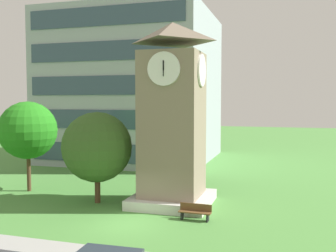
{
  "coord_description": "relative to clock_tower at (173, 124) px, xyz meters",
  "views": [
    {
      "loc": [
        7.96,
        -18.92,
        6.59
      ],
      "look_at": [
        0.6,
        5.46,
        4.91
      ],
      "focal_mm": 41.55,
      "sensor_mm": 36.0,
      "label": 1
    }
  ],
  "objects": [
    {
      "name": "ground_plane",
      "position": [
        -1.21,
        -4.45,
        -5.13
      ],
      "size": [
        160.0,
        160.0,
        0.0
      ],
      "primitive_type": "plane",
      "color": "#4C893D"
    },
    {
      "name": "office_building",
      "position": [
        -9.53,
        17.61,
        2.87
      ],
      "size": [
        17.07,
        15.57,
        16.0
      ],
      "color": "#9EA8B2",
      "rests_on": "ground"
    },
    {
      "name": "clock_tower",
      "position": [
        0.0,
        0.0,
        0.0
      ],
      "size": [
        4.83,
        4.83,
        11.41
      ],
      "color": "gray",
      "rests_on": "ground"
    },
    {
      "name": "park_bench",
      "position": [
        2.11,
        -2.8,
        -4.67
      ],
      "size": [
        1.81,
        0.53,
        0.88
      ],
      "color": "brown",
      "rests_on": "ground"
    },
    {
      "name": "tree_by_building",
      "position": [
        -10.99,
        0.42,
        -0.7
      ],
      "size": [
        4.16,
        4.16,
        6.52
      ],
      "color": "#513823",
      "rests_on": "ground"
    },
    {
      "name": "tree_streetside",
      "position": [
        -4.72,
        -1.07,
        -1.53
      ],
      "size": [
        4.49,
        4.49,
        5.86
      ],
      "color": "#513823",
      "rests_on": "ground"
    }
  ]
}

